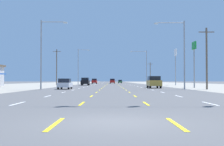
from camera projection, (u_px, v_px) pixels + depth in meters
name	position (u px, v px, depth m)	size (l,w,h in m)	color
ground_plane	(113.00, 85.00, 74.92)	(572.00, 572.00, 0.00)	#4C4C4F
lot_apron_left	(17.00, 85.00, 74.99)	(28.00, 440.00, 0.01)	gray
lot_apron_right	(210.00, 85.00, 74.86)	(28.00, 440.00, 0.01)	gray
lane_markings	(113.00, 84.00, 113.41)	(10.64, 227.60, 0.01)	white
signal_span_wire	(115.00, 7.00, 17.35)	(27.67, 0.53, 9.54)	brown
hatchback_far_left_nearest	(66.00, 84.00, 42.53)	(1.72, 3.90, 1.54)	silver
suv_far_right_near	(155.00, 82.00, 48.77)	(1.98, 4.90, 1.98)	#B28C33
suv_far_left_mid	(86.00, 81.00, 75.33)	(1.98, 4.90, 1.98)	black
suv_far_left_midfar	(95.00, 81.00, 113.85)	(1.98, 4.90, 1.98)	red
suv_center_turn_far	(113.00, 81.00, 117.24)	(1.98, 4.90, 1.98)	red
hatchback_inner_right_farther	(121.00, 82.00, 130.84)	(1.72, 3.90, 1.54)	#235B2D
pole_sign_right_row_1	(195.00, 53.00, 50.44)	(0.24, 2.01, 7.97)	gray
pole_sign_right_row_2	(176.00, 58.00, 76.34)	(0.24, 2.20, 9.52)	gray
streetlight_left_row_0	(44.00, 50.00, 41.38)	(3.77, 0.26, 9.84)	gray
streetlight_right_row_0	(182.00, 49.00, 41.33)	(4.37, 0.26, 9.72)	gray
streetlight_left_row_1	(80.00, 64.00, 86.61)	(3.43, 0.26, 10.63)	gray
streetlight_right_row_1	(146.00, 65.00, 86.55)	(4.90, 0.26, 10.16)	gray
utility_pole_right_row_0	(208.00, 57.00, 41.39)	(2.20, 0.26, 8.76)	brown
utility_pole_left_row_1	(57.00, 66.00, 80.76)	(2.20, 0.26, 9.86)	brown
utility_pole_right_row_2	(151.00, 73.00, 116.12)	(2.20, 0.26, 8.42)	brown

